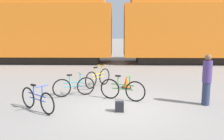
{
  "coord_description": "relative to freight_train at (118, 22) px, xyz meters",
  "views": [
    {
      "loc": [
        -0.05,
        -8.46,
        2.82
      ],
      "look_at": [
        -0.23,
        1.13,
        1.1
      ],
      "focal_mm": 42.0,
      "sensor_mm": 36.0,
      "label": 1
    }
  ],
  "objects": [
    {
      "name": "backpack",
      "position": [
        0.03,
        -10.64,
        -2.74
      ],
      "size": [
        0.28,
        0.2,
        0.34
      ],
      "color": "black",
      "rests_on": "ground_plane"
    },
    {
      "name": "bicycle_teal",
      "position": [
        -1.73,
        -8.82,
        -2.53
      ],
      "size": [
        1.57,
        0.67,
        0.9
      ],
      "color": "black",
      "rests_on": "ground_plane"
    },
    {
      "name": "bicycle_blue",
      "position": [
        -2.63,
        -10.63,
        -2.53
      ],
      "size": [
        1.41,
        1.14,
        0.89
      ],
      "color": "black",
      "rests_on": "ground_plane"
    },
    {
      "name": "freight_train",
      "position": [
        0.0,
        0.0,
        0.0
      ],
      "size": [
        24.35,
        2.93,
        5.52
      ],
      "color": "black",
      "rests_on": "ground_plane"
    },
    {
      "name": "ground_plane",
      "position": [
        0.0,
        -10.28,
        -2.91
      ],
      "size": [
        80.0,
        80.0,
        0.0
      ],
      "primitive_type": "plane",
      "color": "gray"
    },
    {
      "name": "bicycle_green",
      "position": [
        0.15,
        -9.34,
        -2.51
      ],
      "size": [
        1.66,
        0.69,
        0.95
      ],
      "color": "black",
      "rests_on": "ground_plane"
    },
    {
      "name": "person_in_purple",
      "position": [
        3.05,
        -9.86,
        -2.01
      ],
      "size": [
        0.32,
        0.32,
        1.78
      ],
      "rotation": [
        0.0,
        0.0,
        1.7
      ],
      "color": "#283351",
      "rests_on": "ground_plane"
    },
    {
      "name": "bicycle_yellow",
      "position": [
        -0.9,
        -7.24,
        -2.51
      ],
      "size": [
        1.02,
        1.45,
        0.95
      ],
      "color": "black",
      "rests_on": "ground_plane"
    },
    {
      "name": "rail_near",
      "position": [
        0.0,
        -0.72,
        -2.9
      ],
      "size": [
        36.35,
        0.07,
        0.01
      ],
      "primitive_type": "cube",
      "color": "#4C4238",
      "rests_on": "ground_plane"
    },
    {
      "name": "traffic_cone",
      "position": [
        0.38,
        -7.47,
        -2.66
      ],
      "size": [
        0.4,
        0.4,
        0.55
      ],
      "color": "black",
      "rests_on": "ground_plane"
    },
    {
      "name": "rail_far",
      "position": [
        0.0,
        0.72,
        -2.9
      ],
      "size": [
        36.35,
        0.07,
        0.01
      ],
      "primitive_type": "cube",
      "color": "#4C4238",
      "rests_on": "ground_plane"
    }
  ]
}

